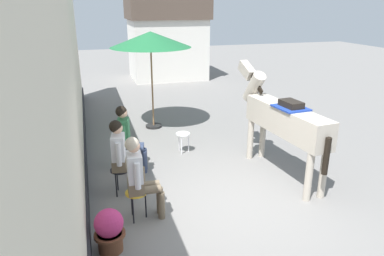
# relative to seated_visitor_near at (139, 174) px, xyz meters

# --- Properties ---
(ground_plane) EXTENTS (40.00, 40.00, 0.00)m
(ground_plane) POSITION_rel_seated_visitor_near_xyz_m (1.57, 2.88, -0.78)
(ground_plane) COLOR slate
(pub_facade_wall) EXTENTS (0.34, 14.00, 3.40)m
(pub_facade_wall) POSITION_rel_seated_visitor_near_xyz_m (-0.98, 1.38, 0.76)
(pub_facade_wall) COLOR beige
(pub_facade_wall) RESTS_ON ground_plane
(distant_cottage) EXTENTS (3.40, 2.60, 3.50)m
(distant_cottage) POSITION_rel_seated_visitor_near_xyz_m (2.97, 11.01, 1.02)
(distant_cottage) COLOR silver
(distant_cottage) RESTS_ON ground_plane
(seated_visitor_near) EXTENTS (0.61, 0.49, 1.39)m
(seated_visitor_near) POSITION_rel_seated_visitor_near_xyz_m (0.00, 0.00, 0.00)
(seated_visitor_near) COLOR gold
(seated_visitor_near) RESTS_ON ground_plane
(seated_visitor_middle) EXTENTS (0.61, 0.48, 1.39)m
(seated_visitor_middle) POSITION_rel_seated_visitor_near_xyz_m (-0.16, 0.88, 0.00)
(seated_visitor_middle) COLOR black
(seated_visitor_middle) RESTS_ON ground_plane
(seated_visitor_far) EXTENTS (0.61, 0.48, 1.39)m
(seated_visitor_far) POSITION_rel_seated_visitor_near_xyz_m (0.02, 1.75, 0.00)
(seated_visitor_far) COLOR red
(seated_visitor_far) RESTS_ON ground_plane
(saddled_horse_center) EXTENTS (0.64, 3.00, 2.06)m
(saddled_horse_center) POSITION_rel_seated_visitor_near_xyz_m (2.90, 0.83, 0.38)
(saddled_horse_center) COLOR #B2A899
(saddled_horse_center) RESTS_ON ground_plane
(flower_planter_middle) EXTENTS (0.43, 0.43, 0.64)m
(flower_planter_middle) POSITION_rel_seated_visitor_near_xyz_m (-0.53, -0.67, -0.44)
(flower_planter_middle) COLOR brown
(flower_planter_middle) RESTS_ON ground_plane
(cafe_parasol) EXTENTS (2.10, 2.10, 2.58)m
(cafe_parasol) POSITION_rel_seated_visitor_near_xyz_m (1.03, 4.34, 1.59)
(cafe_parasol) COLOR black
(cafe_parasol) RESTS_ON ground_plane
(spare_stool_white) EXTENTS (0.32, 0.32, 0.46)m
(spare_stool_white) POSITION_rel_seated_visitor_near_xyz_m (1.35, 2.40, -0.38)
(spare_stool_white) COLOR white
(spare_stool_white) RESTS_ON ground_plane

